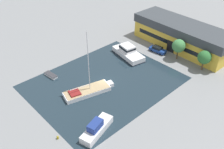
{
  "coord_description": "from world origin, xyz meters",
  "views": [
    {
      "loc": [
        34.7,
        -29.93,
        34.17
      ],
      "look_at": [
        0.0,
        2.43,
        1.0
      ],
      "focal_mm": 40.0,
      "sensor_mm": 36.0,
      "label": 1
    }
  ],
  "objects_px": {
    "quay_tree_near_building": "(179,46)",
    "motor_cruiser": "(128,53)",
    "quay_tree_by_water": "(204,57)",
    "cabin_boat": "(97,128)",
    "warehouse_building": "(182,35)",
    "small_dinghy": "(51,75)",
    "sailboat_moored": "(88,91)",
    "parked_car": "(158,49)"
  },
  "relations": [
    {
      "from": "quay_tree_near_building",
      "to": "motor_cruiser",
      "type": "relative_size",
      "value": 0.54
    },
    {
      "from": "quay_tree_by_water",
      "to": "cabin_boat",
      "type": "xyz_separation_m",
      "value": [
        -2.13,
        -31.87,
        -2.56
      ]
    },
    {
      "from": "warehouse_building",
      "to": "motor_cruiser",
      "type": "height_order",
      "value": "warehouse_building"
    },
    {
      "from": "cabin_boat",
      "to": "small_dinghy",
      "type": "bearing_deg",
      "value": 155.12
    },
    {
      "from": "sailboat_moored",
      "to": "motor_cruiser",
      "type": "height_order",
      "value": "sailboat_moored"
    },
    {
      "from": "quay_tree_by_water",
      "to": "motor_cruiser",
      "type": "bearing_deg",
      "value": -153.2
    },
    {
      "from": "quay_tree_near_building",
      "to": "motor_cruiser",
      "type": "bearing_deg",
      "value": -139.53
    },
    {
      "from": "quay_tree_near_building",
      "to": "parked_car",
      "type": "relative_size",
      "value": 1.16
    },
    {
      "from": "warehouse_building",
      "to": "quay_tree_near_building",
      "type": "height_order",
      "value": "warehouse_building"
    },
    {
      "from": "warehouse_building",
      "to": "small_dinghy",
      "type": "bearing_deg",
      "value": -107.66
    },
    {
      "from": "quay_tree_near_building",
      "to": "cabin_boat",
      "type": "xyz_separation_m",
      "value": [
        5.04,
        -31.63,
        -2.89
      ]
    },
    {
      "from": "quay_tree_by_water",
      "to": "small_dinghy",
      "type": "height_order",
      "value": "quay_tree_by_water"
    },
    {
      "from": "quay_tree_near_building",
      "to": "sailboat_moored",
      "type": "bearing_deg",
      "value": -100.58
    },
    {
      "from": "small_dinghy",
      "to": "quay_tree_by_water",
      "type": "bearing_deg",
      "value": 135.33
    },
    {
      "from": "parked_car",
      "to": "cabin_boat",
      "type": "bearing_deg",
      "value": 14.2
    },
    {
      "from": "cabin_boat",
      "to": "quay_tree_near_building",
      "type": "bearing_deg",
      "value": 83.16
    },
    {
      "from": "quay_tree_near_building",
      "to": "small_dinghy",
      "type": "xyz_separation_m",
      "value": [
        -15.62,
        -28.36,
        -3.53
      ]
    },
    {
      "from": "small_dinghy",
      "to": "cabin_boat",
      "type": "bearing_deg",
      "value": 74.9
    },
    {
      "from": "quay_tree_near_building",
      "to": "cabin_boat",
      "type": "distance_m",
      "value": 32.16
    },
    {
      "from": "cabin_boat",
      "to": "parked_car",
      "type": "bearing_deg",
      "value": 93.38
    },
    {
      "from": "warehouse_building",
      "to": "quay_tree_by_water",
      "type": "height_order",
      "value": "warehouse_building"
    },
    {
      "from": "quay_tree_by_water",
      "to": "parked_car",
      "type": "bearing_deg",
      "value": -175.25
    },
    {
      "from": "sailboat_moored",
      "to": "motor_cruiser",
      "type": "relative_size",
      "value": 1.39
    },
    {
      "from": "sailboat_moored",
      "to": "small_dinghy",
      "type": "height_order",
      "value": "sailboat_moored"
    },
    {
      "from": "cabin_boat",
      "to": "sailboat_moored",
      "type": "bearing_deg",
      "value": 133.86
    },
    {
      "from": "motor_cruiser",
      "to": "cabin_boat",
      "type": "height_order",
      "value": "motor_cruiser"
    },
    {
      "from": "parked_car",
      "to": "motor_cruiser",
      "type": "relative_size",
      "value": 0.47
    },
    {
      "from": "warehouse_building",
      "to": "motor_cruiser",
      "type": "bearing_deg",
      "value": -111.59
    },
    {
      "from": "small_dinghy",
      "to": "cabin_boat",
      "type": "xyz_separation_m",
      "value": [
        20.66,
        -3.27,
        0.64
      ]
    },
    {
      "from": "sailboat_moored",
      "to": "parked_car",
      "type": "bearing_deg",
      "value": 106.8
    },
    {
      "from": "quay_tree_by_water",
      "to": "cabin_boat",
      "type": "relative_size",
      "value": 0.67
    },
    {
      "from": "warehouse_building",
      "to": "sailboat_moored",
      "type": "relative_size",
      "value": 1.98
    },
    {
      "from": "motor_cruiser",
      "to": "small_dinghy",
      "type": "bearing_deg",
      "value": 174.42
    },
    {
      "from": "parked_car",
      "to": "small_dinghy",
      "type": "xyz_separation_m",
      "value": [
        -9.89,
        -27.53,
        -0.49
      ]
    },
    {
      "from": "warehouse_building",
      "to": "cabin_boat",
      "type": "distance_m",
      "value": 39.11
    },
    {
      "from": "sailboat_moored",
      "to": "cabin_boat",
      "type": "xyz_separation_m",
      "value": [
        9.87,
        -5.76,
        0.37
      ]
    },
    {
      "from": "quay_tree_near_building",
      "to": "sailboat_moored",
      "type": "relative_size",
      "value": 0.39
    },
    {
      "from": "sailboat_moored",
      "to": "small_dinghy",
      "type": "xyz_separation_m",
      "value": [
        -10.79,
        -2.49,
        -0.27
      ]
    },
    {
      "from": "cabin_boat",
      "to": "quay_tree_by_water",
      "type": "bearing_deg",
      "value": 70.28
    },
    {
      "from": "sailboat_moored",
      "to": "cabin_boat",
      "type": "bearing_deg",
      "value": -15.51
    },
    {
      "from": "parked_car",
      "to": "small_dinghy",
      "type": "height_order",
      "value": "parked_car"
    },
    {
      "from": "warehouse_building",
      "to": "small_dinghy",
      "type": "relative_size",
      "value": 7.72
    }
  ]
}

